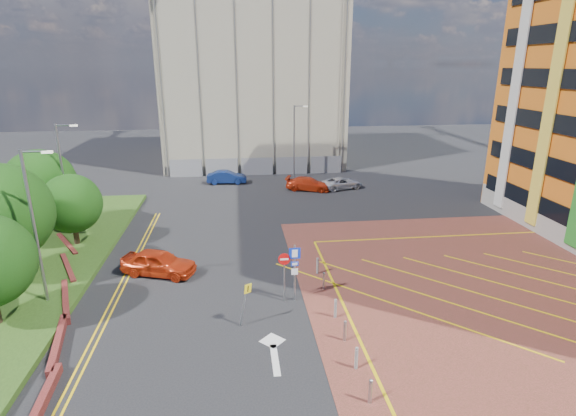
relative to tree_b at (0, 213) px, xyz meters
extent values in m
plane|color=black|center=(15.50, -5.00, -4.24)|extent=(140.00, 140.00, 0.00)
cube|color=brown|center=(29.50, -5.00, -4.23)|extent=(26.00, 26.00, 0.02)
cube|color=maroon|center=(5.70, -11.00, -4.04)|extent=(0.62, 4.61, 0.40)
cube|color=maroon|center=(4.90, -7.00, -4.04)|extent=(1.25, 4.56, 0.40)
cube|color=maroon|center=(3.90, -3.00, -4.04)|extent=(1.86, 4.43, 0.40)
cube|color=maroon|center=(2.70, 1.00, -4.04)|extent=(2.29, 4.27, 0.40)
cube|color=maroon|center=(1.30, 5.00, -4.04)|extent=(2.69, 4.06, 0.40)
cylinder|color=#3D2B1C|center=(0.00, 0.00, -2.74)|extent=(0.36, 0.36, 2.40)
sphere|color=#173D0D|center=(0.00, 0.00, 0.00)|extent=(5.60, 5.60, 5.60)
cylinder|color=#3D2B1C|center=(2.00, 5.00, -3.04)|extent=(0.36, 0.36, 1.80)
sphere|color=#173D0D|center=(2.00, 5.00, -1.04)|extent=(4.00, 4.00, 4.00)
cylinder|color=#3D2B1C|center=(-1.00, 8.00, -2.84)|extent=(0.36, 0.36, 2.20)
sphere|color=#173D0D|center=(-1.00, 8.00, -0.36)|extent=(5.00, 5.00, 5.00)
cylinder|color=#9EA0A8|center=(3.00, -3.00, 0.06)|extent=(0.16, 0.16, 8.00)
cylinder|color=#9EA0A8|center=(3.60, -3.00, 3.94)|extent=(1.20, 0.10, 0.10)
cube|color=silver|center=(4.20, -3.00, 3.91)|extent=(0.50, 0.15, 0.12)
cylinder|color=#9EA0A8|center=(1.00, 7.00, 0.06)|extent=(0.16, 0.16, 8.00)
cylinder|color=#9EA0A8|center=(1.60, 7.00, 3.94)|extent=(1.20, 0.10, 0.10)
cube|color=silver|center=(2.20, 7.00, 3.91)|extent=(0.50, 0.15, 0.12)
cylinder|color=#9EA0A8|center=(19.50, 23.00, -0.24)|extent=(0.16, 0.16, 8.00)
cylinder|color=#9EA0A8|center=(20.10, 23.00, 3.64)|extent=(1.20, 0.10, 0.10)
cube|color=silver|center=(20.70, 23.00, 3.61)|extent=(0.50, 0.15, 0.12)
cylinder|color=#9EA0A8|center=(16.00, -4.00, -2.64)|extent=(0.10, 0.10, 3.20)
cube|color=#0B2BC0|center=(16.00, -4.03, -1.49)|extent=(0.60, 0.04, 0.60)
cube|color=white|center=(16.00, -4.06, -1.49)|extent=(0.30, 0.02, 0.42)
cube|color=#0B2BC0|center=(16.00, -4.03, -2.09)|extent=(0.40, 0.04, 0.25)
cube|color=white|center=(16.00, -4.06, -2.09)|extent=(0.28, 0.02, 0.14)
cube|color=white|center=(16.00, -4.03, -2.54)|extent=(0.35, 0.04, 0.35)
cylinder|color=#9EA0A8|center=(15.45, -4.00, -2.89)|extent=(0.08, 0.08, 2.70)
cylinder|color=red|center=(15.45, -4.03, -1.79)|extent=(0.64, 0.04, 0.64)
cube|color=white|center=(15.45, -4.06, -1.79)|extent=(0.44, 0.02, 0.10)
cylinder|color=#9EA0A8|center=(13.25, -6.17, -3.14)|extent=(0.45, 0.08, 2.18)
cube|color=yellow|center=(13.47, -6.20, -2.24)|extent=(0.40, 0.40, 0.52)
cylinder|color=#9EA0A8|center=(17.80, -12.00, -3.77)|extent=(0.14, 0.14, 0.90)
cylinder|color=black|center=(17.80, -10.00, -3.77)|extent=(0.14, 0.14, 0.90)
cylinder|color=#9EA0A8|center=(17.80, -8.00, -3.77)|extent=(0.14, 0.14, 0.90)
cylinder|color=black|center=(17.80, -6.00, -3.77)|extent=(0.14, 0.14, 0.90)
cylinder|color=#9EA0A8|center=(17.80, -3.00, -3.77)|extent=(0.14, 0.14, 0.90)
cylinder|color=black|center=(17.80, -1.00, -3.77)|extent=(0.14, 0.14, 0.90)
cube|color=#AFA78F|center=(15.50, 35.00, 6.76)|extent=(21.20, 19.20, 22.00)
cube|color=gold|center=(17.50, 37.00, 12.76)|extent=(0.90, 0.90, 34.00)
cube|color=gray|center=(16.50, 25.00, -3.24)|extent=(21.60, 0.06, 2.00)
imported|color=red|center=(8.29, 0.06, -3.47)|extent=(4.82, 3.18, 1.53)
imported|color=navy|center=(12.09, 21.52, -3.55)|extent=(4.23, 1.65, 1.37)
imported|color=red|center=(20.30, 17.83, -3.58)|extent=(4.88, 3.24, 1.31)
imported|color=silver|center=(23.77, 18.01, -3.64)|extent=(4.65, 3.14, 1.18)
camera|label=1|loc=(13.14, -25.36, 7.90)|focal=28.00mm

